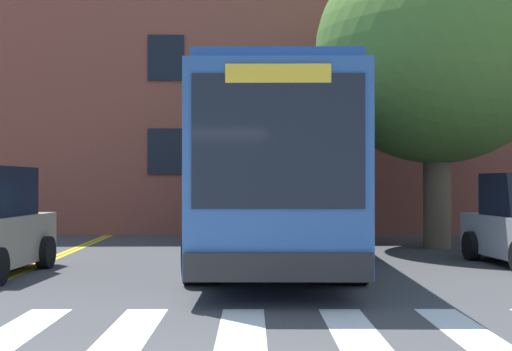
# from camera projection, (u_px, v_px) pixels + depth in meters

# --- Properties ---
(crosswalk) EXTENTS (9.07, 4.05, 0.01)m
(crosswalk) POSITION_uv_depth(u_px,v_px,m) (180.00, 344.00, 7.08)
(crosswalk) COLOR white
(crosswalk) RESTS_ON ground
(lane_line_yellow_inner) EXTENTS (0.12, 36.00, 0.01)m
(lane_line_yellow_inner) POSITION_uv_depth(u_px,v_px,m) (102.00, 237.00, 20.98)
(lane_line_yellow_inner) COLOR gold
(lane_line_yellow_inner) RESTS_ON ground
(lane_line_yellow_outer) EXTENTS (0.12, 36.00, 0.01)m
(lane_line_yellow_outer) POSITION_uv_depth(u_px,v_px,m) (107.00, 237.00, 20.98)
(lane_line_yellow_outer) COLOR gold
(lane_line_yellow_outer) RESTS_ON ground
(city_bus) EXTENTS (3.15, 12.23, 3.37)m
(city_bus) POSITION_uv_depth(u_px,v_px,m) (272.00, 172.00, 14.94)
(city_bus) COLOR #2D5699
(city_bus) RESTS_ON ground
(car_teal_behind_bus) EXTENTS (2.30, 5.16, 2.29)m
(car_teal_behind_bus) POSITION_uv_depth(u_px,v_px,m) (225.00, 197.00, 25.59)
(car_teal_behind_bus) COLOR #236B70
(car_teal_behind_bus) RESTS_ON ground
(street_tree_curbside_large) EXTENTS (8.05, 8.22, 7.61)m
(street_tree_curbside_large) POSITION_uv_depth(u_px,v_px,m) (437.00, 52.00, 17.52)
(street_tree_curbside_large) COLOR brown
(street_tree_curbside_large) RESTS_ON ground
(building_facade) EXTENTS (43.58, 9.87, 10.22)m
(building_facade) POSITION_uv_depth(u_px,v_px,m) (179.00, 89.00, 26.60)
(building_facade) COLOR brown
(building_facade) RESTS_ON ground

